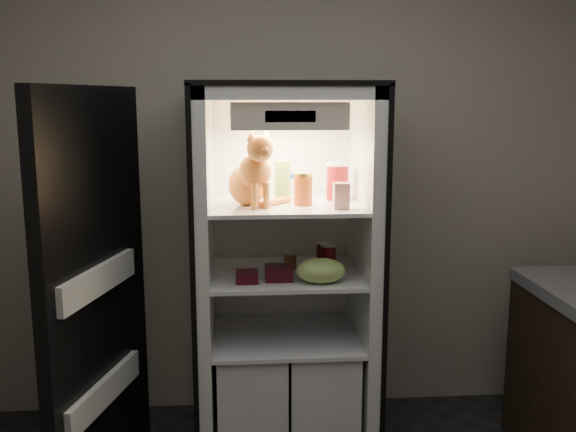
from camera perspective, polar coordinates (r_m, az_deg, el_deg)
name	(u,v)px	position (r m, az deg, el deg)	size (l,w,h in m)	color
room_shell	(319,163)	(1.80, 2.75, 4.69)	(3.60, 3.60, 3.60)	white
refrigerator	(285,297)	(3.32, -0.28, -7.19)	(0.90, 0.72, 1.88)	white
fridge_door	(97,307)	(2.90, -16.61, -7.75)	(0.28, 0.86, 1.85)	black
tabby_cat	(252,177)	(3.06, -3.23, 3.50)	(0.35, 0.37, 0.37)	#CD531A
parmesan_shaker	(282,181)	(3.20, -0.50, 3.15)	(0.08, 0.08, 0.20)	green
mayo_tub	(288,187)	(3.24, -0.03, 2.63)	(0.09, 0.09, 0.13)	white
salsa_jar	(303,189)	(3.08, 1.36, 2.42)	(0.09, 0.09, 0.16)	maroon
pepper_jar	(337,181)	(3.25, 4.40, 3.10)	(0.11, 0.11, 0.19)	maroon
cream_carton	(341,196)	(2.99, 4.75, 1.80)	(0.07, 0.07, 0.12)	silver
soda_can_a	(323,254)	(3.33, 3.10, -3.43)	(0.07, 0.07, 0.12)	black
soda_can_b	(330,258)	(3.27, 3.72, -3.74)	(0.06, 0.06, 0.11)	black
soda_can_c	(328,259)	(3.21, 3.55, -3.82)	(0.07, 0.07, 0.14)	black
condiment_jar	(290,260)	(3.27, 0.17, -3.97)	(0.06, 0.06, 0.09)	brown
grape_bag	(321,271)	(3.03, 2.95, -4.88)	(0.23, 0.17, 0.12)	#9AC45B
berry_box_left	(247,277)	(3.05, -3.66, -5.41)	(0.11, 0.11, 0.05)	#470B15
berry_box_right	(279,273)	(3.09, -0.82, -5.07)	(0.13, 0.13, 0.07)	#470B15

